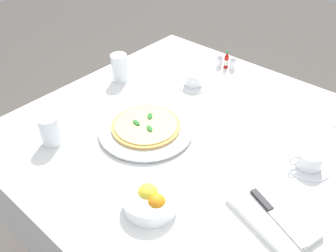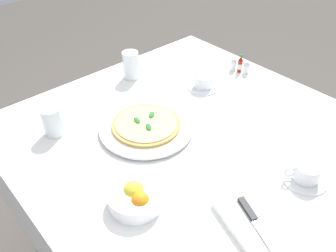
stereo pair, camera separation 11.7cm
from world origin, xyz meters
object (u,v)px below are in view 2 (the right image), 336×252
object	(u,v)px
dinner_knife	(258,224)
hot_sauce_bottle	(240,65)
water_glass_near_left	(53,122)
pepper_shaker	(233,65)
water_glass_left_edge	(131,67)
salt_shaker	(246,68)
napkin_folded	(256,227)
coffee_cup_far_right	(306,173)
citrus_bowl	(136,197)
coffee_cup_back_corner	(203,82)
pizza_plate	(146,127)
pizza	(146,124)

from	to	relation	value
dinner_knife	hot_sauce_bottle	world-z (taller)	hot_sauce_bottle
water_glass_near_left	pepper_shaker	bearing A→B (deg)	81.30
water_glass_left_edge	hot_sauce_bottle	world-z (taller)	water_glass_left_edge
dinner_knife	salt_shaker	bearing A→B (deg)	152.41
pepper_shaker	dinner_knife	bearing A→B (deg)	-45.95
water_glass_left_edge	napkin_folded	size ratio (longest dim) A/B	0.47
coffee_cup_far_right	dinner_knife	distance (m)	0.25
coffee_cup_far_right	citrus_bowl	distance (m)	0.49
water_glass_near_left	salt_shaker	size ratio (longest dim) A/B	1.81
water_glass_left_edge	pepper_shaker	xyz separation A→B (m)	(0.25, 0.37, -0.02)
coffee_cup_back_corner	salt_shaker	xyz separation A→B (m)	(0.04, 0.22, -0.00)
pizza_plate	citrus_bowl	world-z (taller)	citrus_bowl
coffee_cup_back_corner	citrus_bowl	world-z (taller)	citrus_bowl
pizza_plate	coffee_cup_back_corner	bearing A→B (deg)	99.87
napkin_folded	salt_shaker	size ratio (longest dim) A/B	4.41
coffee_cup_far_right	napkin_folded	xyz separation A→B (m)	(0.01, -0.24, -0.02)
salt_shaker	citrus_bowl	bearing A→B (deg)	-72.59
pepper_shaker	pizza_plate	bearing A→B (deg)	-82.54
coffee_cup_back_corner	water_glass_left_edge	bearing A→B (deg)	-146.90
pizza	salt_shaker	size ratio (longest dim) A/B	4.19
coffee_cup_far_right	water_glass_left_edge	bearing A→B (deg)	-178.43
dinner_knife	pizza_plate	bearing A→B (deg)	-163.15
pizza_plate	water_glass_near_left	size ratio (longest dim) A/B	3.19
coffee_cup_far_right	water_glass_near_left	world-z (taller)	water_glass_near_left
water_glass_near_left	pizza	bearing A→B (deg)	51.80
water_glass_left_edge	salt_shaker	bearing A→B (deg)	52.13
pizza_plate	salt_shaker	world-z (taller)	salt_shaker
pizza_plate	salt_shaker	bearing A→B (deg)	91.55
coffee_cup_back_corner	hot_sauce_bottle	bearing A→B (deg)	85.52
pizza	dinner_knife	xyz separation A→B (m)	(0.50, -0.05, -0.00)
water_glass_near_left	pepper_shaker	size ratio (longest dim) A/B	1.81
coffee_cup_back_corner	dinner_knife	distance (m)	0.68
pizza_plate	coffee_cup_far_right	world-z (taller)	coffee_cup_far_right
citrus_bowl	pepper_shaker	size ratio (longest dim) A/B	2.67
coffee_cup_far_right	coffee_cup_back_corner	world-z (taller)	same
pizza_plate	pizza	size ratio (longest dim) A/B	1.38
napkin_folded	pepper_shaker	distance (m)	0.82
napkin_folded	coffee_cup_far_right	bearing A→B (deg)	109.19
napkin_folded	water_glass_left_edge	bearing A→B (deg)	-178.44
water_glass_left_edge	pepper_shaker	distance (m)	0.44
pizza	salt_shaker	bearing A→B (deg)	91.54
pizza	napkin_folded	bearing A→B (deg)	-5.29
dinner_knife	citrus_bowl	xyz separation A→B (m)	(-0.27, -0.17, 0.00)
salt_shaker	pepper_shaker	world-z (taller)	same
citrus_bowl	water_glass_left_edge	bearing A→B (deg)	144.10
pizza_plate	napkin_folded	world-z (taller)	napkin_folded
citrus_bowl	pepper_shaker	distance (m)	0.82
coffee_cup_far_right	pepper_shaker	size ratio (longest dim) A/B	2.31
pizza	salt_shaker	xyz separation A→B (m)	(-0.02, 0.56, 0.00)
coffee_cup_far_right	hot_sauce_bottle	xyz separation A→B (m)	(-0.53, 0.36, 0.01)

